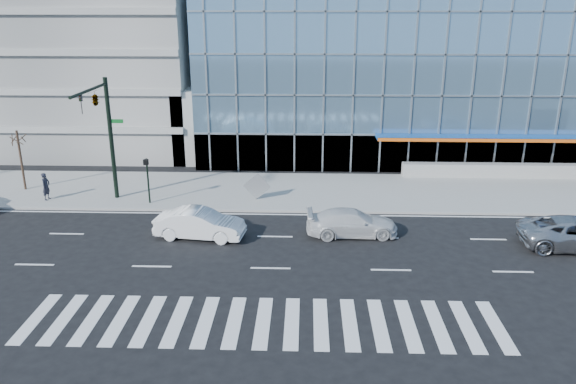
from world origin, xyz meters
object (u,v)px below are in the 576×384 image
Objects in this scene: white_suv at (352,223)px; pedestrian at (46,186)px; traffic_signal at (100,113)px; street_tree_near at (18,139)px; white_sedan at (200,224)px; tilted_panel at (257,186)px; ped_signal_post at (147,174)px.

white_suv is 2.83× the size of pedestrian.
traffic_signal is at bearing 71.48° from white_suv.
traffic_signal is 6.85m from pedestrian.
pedestrian reaches higher than white_suv.
pedestrian is (2.51, -2.08, -2.72)m from street_tree_near.
white_suv is at bearing -17.63° from street_tree_near.
pedestrian is (-11.28, 5.67, 0.24)m from white_sedan.
tilted_panel is at bearing 8.04° from traffic_signal.
pedestrian is (-19.85, 5.02, 0.31)m from white_suv.
white_sedan is at bearing -119.70° from tilted_panel.
white_suv is at bearing -15.21° from traffic_signal.
white_sedan is 3.86× the size of tilted_panel.
traffic_signal is 4.38× the size of pedestrian.
street_tree_near is at bearing 168.28° from tilted_panel.
white_sedan is (13.80, -7.76, -2.95)m from street_tree_near.
traffic_signal is 9.90m from white_sedan.
white_suv is 1.03× the size of white_sedan.
white_sedan is at bearing 91.04° from white_suv.
white_sedan is at bearing -29.35° from street_tree_near.
pedestrian is (-4.49, 0.85, -5.10)m from traffic_signal.
ped_signal_post reaches higher than white_suv.
street_tree_near is 16.77m from tilted_panel.
street_tree_near is (-7.00, 2.93, -2.39)m from traffic_signal.
traffic_signal is at bearing -178.16° from tilted_panel.
ped_signal_post is 13.71m from white_suv.
traffic_signal is at bearing -171.48° from ped_signal_post.
street_tree_near is (-9.50, 2.56, 1.64)m from ped_signal_post.
street_tree_near is 16.10m from white_sedan.
ped_signal_post is 1.64× the size of pedestrian.
traffic_signal reaches higher than street_tree_near.
street_tree_near is at bearing 60.35° from pedestrian.
ped_signal_post is at bearing -83.84° from pedestrian.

